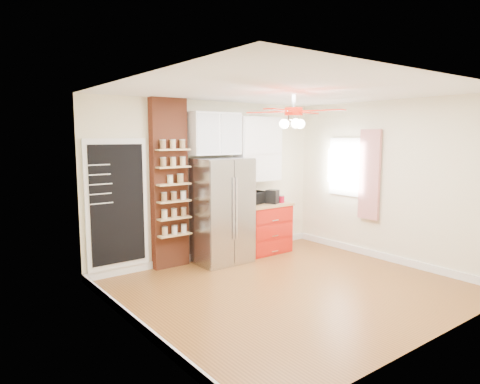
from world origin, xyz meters
TOP-DOWN VIEW (x-y plane):
  - floor at (0.00, 0.00)m, footprint 4.50×4.50m
  - ceiling at (0.00, 0.00)m, footprint 4.50×4.50m
  - wall_back at (0.00, 2.00)m, footprint 4.50×0.02m
  - wall_front at (0.00, -2.00)m, footprint 4.50×0.02m
  - wall_left at (-2.25, 0.00)m, footprint 0.02×4.00m
  - wall_right at (2.25, 0.00)m, footprint 0.02×4.00m
  - chalkboard at (-1.70, 1.96)m, footprint 0.95×0.05m
  - brick_pillar at (-0.85, 1.92)m, footprint 0.60×0.16m
  - fridge at (-0.05, 1.63)m, footprint 0.90×0.70m
  - upper_glass_cabinet at (-0.05, 1.82)m, footprint 0.90×0.35m
  - red_cabinet at (0.92, 1.68)m, footprint 0.94×0.64m
  - upper_shelf_unit at (0.92, 1.85)m, footprint 0.90×0.30m
  - window at (2.23, 0.90)m, footprint 0.04×0.75m
  - curtain at (2.18, 0.35)m, footprint 0.06×0.40m
  - ceiling_fan at (0.00, 0.00)m, footprint 1.40×1.40m
  - toaster_oven at (0.74, 1.74)m, footprint 0.46×0.37m
  - coffee_maker at (1.04, 1.58)m, footprint 0.25×0.26m
  - canister_left at (1.24, 1.55)m, footprint 0.11×0.11m
  - canister_right at (1.25, 1.70)m, footprint 0.11×0.11m
  - pantry_jar_oats at (-0.90, 1.81)m, footprint 0.10×0.10m
  - pantry_jar_beans at (-0.74, 1.75)m, footprint 0.12×0.12m

SIDE VIEW (x-z plane):
  - floor at x=0.00m, z-range 0.00..0.00m
  - red_cabinet at x=0.92m, z-range 0.00..0.90m
  - fridge at x=-0.05m, z-range 0.00..1.75m
  - canister_left at x=1.24m, z-range 0.90..1.02m
  - canister_right at x=1.25m, z-range 0.90..1.05m
  - toaster_oven at x=0.74m, z-range 0.90..1.12m
  - coffee_maker at x=1.04m, z-range 0.90..1.15m
  - chalkboard at x=-1.70m, z-range 0.12..2.08m
  - wall_back at x=0.00m, z-range 0.00..2.70m
  - wall_front at x=0.00m, z-range 0.00..2.70m
  - wall_left at x=-2.25m, z-range 0.00..2.70m
  - wall_right at x=2.25m, z-range 0.00..2.70m
  - brick_pillar at x=-0.85m, z-range 0.00..2.70m
  - pantry_jar_oats at x=-0.90m, z-range 1.37..1.49m
  - pantry_jar_beans at x=-0.74m, z-range 1.37..1.51m
  - curtain at x=2.18m, z-range 0.67..2.23m
  - window at x=2.23m, z-range 1.02..2.08m
  - upper_shelf_unit at x=0.92m, z-range 1.30..2.45m
  - upper_glass_cabinet at x=-0.05m, z-range 1.80..2.50m
  - ceiling_fan at x=0.00m, z-range 2.20..2.65m
  - ceiling at x=0.00m, z-range 2.70..2.70m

